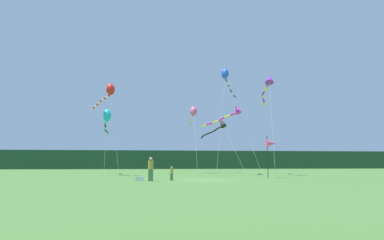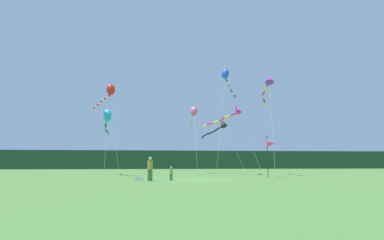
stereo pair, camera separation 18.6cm
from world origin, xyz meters
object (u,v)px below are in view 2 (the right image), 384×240
(person_adult, at_px, (150,168))
(kite_rainbow, at_px, (193,113))
(kite_purple, at_px, (268,83))
(kite_magenta, at_px, (232,112))
(banner_flag_pole, at_px, (271,144))
(kite_blue, at_px, (226,77))
(cooler_box, at_px, (139,179))
(kite_cyan, at_px, (107,118))
(kite_black, at_px, (221,124))
(kite_red, at_px, (109,91))
(person_child, at_px, (171,173))

(person_adult, relative_size, kite_rainbow, 0.18)
(kite_purple, relative_size, kite_rainbow, 1.15)
(kite_magenta, distance_m, kite_rainbow, 6.10)
(kite_magenta, xyz_separation_m, kite_purple, (3.49, -2.63, 2.95))
(banner_flag_pole, bearing_deg, kite_blue, 108.84)
(cooler_box, height_order, kite_cyan, kite_cyan)
(kite_magenta, distance_m, kite_blue, 4.13)
(kite_black, relative_size, kite_red, 0.91)
(kite_magenta, height_order, kite_rainbow, kite_rainbow)
(banner_flag_pole, height_order, kite_cyan, kite_cyan)
(kite_black, relative_size, kite_purple, 0.80)
(person_child, distance_m, cooler_box, 2.42)
(person_child, height_order, kite_purple, kite_purple)
(kite_black, bearing_deg, person_adult, -115.34)
(banner_flag_pole, height_order, kite_magenta, kite_magenta)
(kite_blue, bearing_deg, kite_rainbow, 119.75)
(kite_blue, bearing_deg, kite_red, -174.86)
(banner_flag_pole, xyz_separation_m, kite_magenta, (-1.59, 7.92, 4.07))
(person_child, bearing_deg, person_adult, -163.66)
(kite_red, relative_size, kite_blue, 0.80)
(person_child, relative_size, kite_black, 0.12)
(person_child, relative_size, kite_magenta, 0.13)
(banner_flag_pole, xyz_separation_m, kite_black, (-1.32, 15.87, 3.66))
(person_adult, relative_size, kite_purple, 0.16)
(cooler_box, height_order, kite_red, kite_red)
(person_adult, xyz_separation_m, kite_cyan, (-5.04, 11.94, 5.28))
(kite_purple, bearing_deg, kite_red, 178.06)
(banner_flag_pole, bearing_deg, kite_cyan, 152.65)
(cooler_box, distance_m, kite_red, 13.42)
(cooler_box, relative_size, kite_magenta, 0.07)
(person_child, distance_m, kite_magenta, 15.03)
(kite_magenta, height_order, kite_blue, kite_blue)
(kite_cyan, relative_size, kite_blue, 0.70)
(kite_magenta, distance_m, kite_red, 13.89)
(banner_flag_pole, xyz_separation_m, kite_cyan, (-15.69, 8.12, 3.23))
(cooler_box, relative_size, kite_blue, 0.05)
(kite_black, bearing_deg, kite_blue, -96.92)
(kite_cyan, bearing_deg, cooler_box, -70.24)
(cooler_box, xyz_separation_m, kite_blue, (9.05, 10.73, 10.88))
(person_adult, xyz_separation_m, kite_red, (-4.57, 9.69, 7.81))
(cooler_box, bearing_deg, person_child, 8.19)
(kite_magenta, height_order, kite_black, kite_magenta)
(banner_flag_pole, relative_size, kite_red, 0.39)
(person_adult, distance_m, kite_cyan, 14.00)
(kite_red, relative_size, kite_purple, 0.88)
(person_adult, xyz_separation_m, kite_rainbow, (5.11, 16.35, 6.74))
(cooler_box, bearing_deg, person_adult, -8.48)
(kite_red, height_order, kite_cyan, kite_red)
(kite_red, bearing_deg, banner_flag_pole, -21.09)
(kite_cyan, bearing_deg, kite_black, 28.34)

